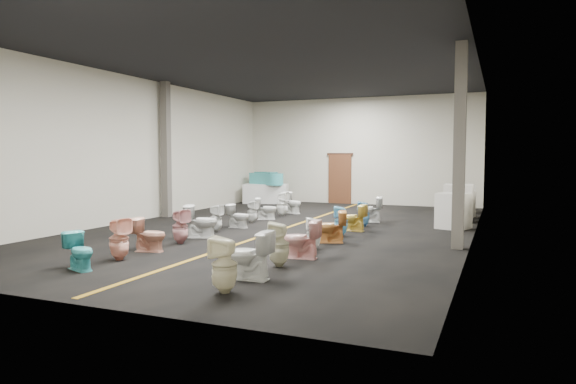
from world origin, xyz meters
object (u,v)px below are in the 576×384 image
Objects in this scene: toilet_left_0 at (80,251)px; toilet_left_4 at (201,221)px; appliance_crate_b at (458,203)px; toilet_right_0 at (224,265)px; toilet_right_8 at (364,214)px; toilet_right_1 at (248,255)px; toilet_left_5 at (216,218)px; appliance_crate_c at (461,204)px; toilet_right_5 at (330,227)px; bathtub at (266,178)px; toilet_right_4 at (314,233)px; toilet_left_8 at (266,209)px; toilet_left_7 at (252,212)px; toilet_left_1 at (119,239)px; appliance_crate_d at (464,199)px; toilet_left_6 at (238,216)px; toilet_left_9 at (282,204)px; display_table at (266,194)px; toilet_left_10 at (293,203)px; toilet_left_2 at (149,235)px; toilet_right_7 at (353,218)px; toilet_right_6 at (341,221)px; toilet_right_3 at (301,239)px; appliance_crate_a at (454,211)px; toilet_right_9 at (370,209)px; toilet_left_3 at (180,226)px.

toilet_left_4 is at bearing 18.53° from toilet_left_0.
appliance_crate_b is 10.49m from toilet_right_0.
toilet_right_8 is (-2.43, -2.28, -0.21)m from appliance_crate_b.
toilet_right_1 is (3.07, -3.45, -0.00)m from toilet_left_4.
toilet_left_5 is (-0.09, 4.91, 0.03)m from toilet_left_0.
appliance_crate_c is 6.94m from toilet_right_5.
bathtub reaches higher than toilet_right_1.
toilet_right_4 is at bearing -22.48° from toilet_left_0.
toilet_left_5 is 0.87× the size of toilet_right_0.
toilet_right_0 is at bearing 178.73° from toilet_left_8.
toilet_right_0 is at bearing -154.15° from toilet_left_7.
toilet_right_8 is at bearing -79.45° from toilet_left_7.
appliance_crate_b reaches higher than toilet_left_1.
toilet_left_6 is (-5.68, -6.63, -0.16)m from appliance_crate_d.
toilet_left_9 is (0.06, 5.01, 0.00)m from toilet_left_4.
display_table reaches higher than toilet_left_10.
toilet_left_6 is (0.04, 3.96, -0.03)m from toilet_left_2.
toilet_left_7 is 1.97m from toilet_left_9.
bathtub is 8.24m from appliance_crate_d.
toilet_right_0 is (-2.57, -10.18, -0.15)m from appliance_crate_b.
toilet_left_2 is at bearing -30.39° from toilet_right_7.
toilet_right_6 is at bearing -18.65° from toilet_left_1.
bathtub is at bearing 60.57° from toilet_left_10.
bathtub is at bearing -166.23° from toilet_right_0.
toilet_left_4 is 3.57m from toilet_right_3.
toilet_right_5 is at bearing -115.12° from appliance_crate_b.
appliance_crate_b is 1.32× the size of appliance_crate_c.
appliance_crate_c is at bearing -43.31° from toilet_left_2.
toilet_left_2 is 1.06× the size of toilet_left_7.
appliance_crate_a is at bearing -62.50° from toilet_left_5.
display_table is 2.54× the size of toilet_right_7.
toilet_left_2 is at bearing -118.34° from appliance_crate_d.
toilet_right_9 is at bearing -50.81° from toilet_left_4.
toilet_left_0 is 0.83× the size of toilet_left_4.
toilet_right_1 is at bearing -105.79° from appliance_crate_b.
bathtub is 9.67m from appliance_crate_a.
toilet_left_4 is (-5.70, -5.83, -0.17)m from appliance_crate_b.
toilet_right_0 is at bearing -149.18° from toilet_left_5.
appliance_crate_b is at bearing 127.99° from toilet_right_8.
toilet_left_10 is at bearing 179.14° from appliance_crate_b.
toilet_right_1 is 3.98m from toilet_right_5.
toilet_left_7 is 7.24m from toilet_right_1.
toilet_left_5 is (-0.17, 1.89, -0.03)m from toilet_left_3.
toilet_left_6 is at bearing 177.45° from toilet_left_9.
appliance_crate_b is 1.35× the size of toilet_right_0.
toilet_left_9 reaches higher than toilet_right_8.
appliance_crate_c is at bearing 159.55° from toilet_right_3.
appliance_crate_a reaches higher than toilet_left_2.
appliance_crate_d is at bearing -4.40° from display_table.
toilet_left_4 is 0.95m from toilet_left_5.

